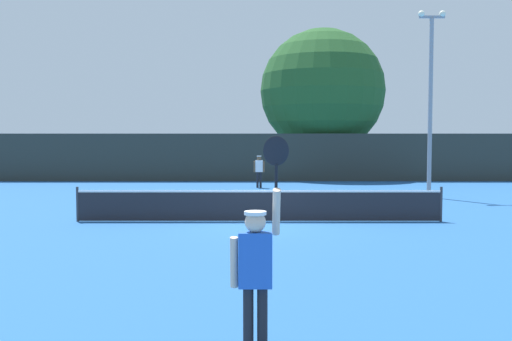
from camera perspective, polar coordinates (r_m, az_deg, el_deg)
name	(u,v)px	position (r m, az deg, el deg)	size (l,w,h in m)	color
ground_plane	(258,221)	(17.03, 0.17, -5.28)	(120.00, 120.00, 0.00)	#235693
tennis_net	(258,205)	(16.96, 0.17, -3.56)	(11.23, 0.08, 1.07)	#232328
perimeter_fence	(256,157)	(33.14, 0.00, 1.36)	(38.27, 0.12, 2.86)	#2D332D
player_serving	(255,262)	(6.36, -0.15, -9.36)	(0.68, 0.40, 2.57)	blue
player_receiving	(257,168)	(28.62, 0.14, 0.24)	(0.57, 0.24, 1.66)	white
tennis_ball	(189,207)	(20.48, -6.94, -3.76)	(0.07, 0.07, 0.07)	#CCE033
light_pole	(429,92)	(25.14, 17.37, 7.76)	(1.18, 0.28, 8.00)	gray
large_tree	(321,91)	(37.01, 6.68, 8.11)	(8.15, 8.15, 9.76)	brown
parked_car_near	(140,164)	(38.94, -11.84, 0.61)	(2.15, 4.31, 1.69)	red
parked_car_mid	(217,163)	(39.81, -4.01, 0.73)	(2.06, 4.27, 1.69)	white
parked_car_far	(393,163)	(42.33, 13.97, 0.79)	(2.42, 4.41, 1.69)	#B7B7BC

